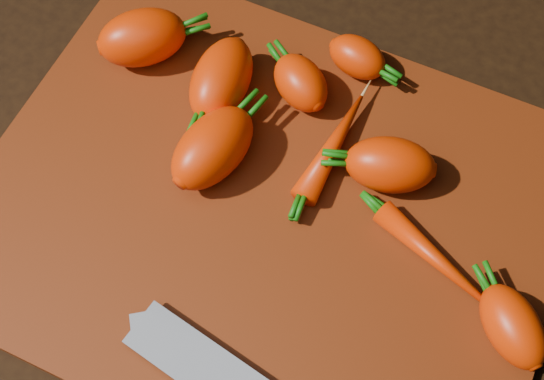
% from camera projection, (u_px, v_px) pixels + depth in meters
% --- Properties ---
extents(ground, '(2.00, 2.00, 0.01)m').
position_uv_depth(ground, '(267.00, 217.00, 0.67)').
color(ground, black).
extents(cutting_board, '(0.50, 0.40, 0.01)m').
position_uv_depth(cutting_board, '(267.00, 212.00, 0.66)').
color(cutting_board, '#591E07').
rests_on(cutting_board, ground).
extents(carrot_0, '(0.10, 0.10, 0.05)m').
position_uv_depth(carrot_0, '(142.00, 38.00, 0.70)').
color(carrot_0, '#EB2F00').
rests_on(carrot_0, cutting_board).
extents(carrot_1, '(0.08, 0.07, 0.04)m').
position_uv_depth(carrot_1, '(301.00, 83.00, 0.69)').
color(carrot_1, '#EB2F00').
rests_on(carrot_1, cutting_board).
extents(carrot_2, '(0.06, 0.09, 0.05)m').
position_uv_depth(carrot_2, '(221.00, 79.00, 0.68)').
color(carrot_2, '#EB2F00').
rests_on(carrot_2, cutting_board).
extents(carrot_3, '(0.07, 0.10, 0.05)m').
position_uv_depth(carrot_3, '(213.00, 148.00, 0.65)').
color(carrot_3, '#EB2F00').
rests_on(carrot_3, cutting_board).
extents(carrot_4, '(0.09, 0.07, 0.05)m').
position_uv_depth(carrot_4, '(390.00, 165.00, 0.65)').
color(carrot_4, '#EB2F00').
rests_on(carrot_4, cutting_board).
extents(carrot_5, '(0.06, 0.05, 0.04)m').
position_uv_depth(carrot_5, '(357.00, 57.00, 0.70)').
color(carrot_5, '#EB2F00').
rests_on(carrot_5, cutting_board).
extents(carrot_6, '(0.08, 0.08, 0.04)m').
position_uv_depth(carrot_6, '(513.00, 326.00, 0.59)').
color(carrot_6, '#EB2F00').
rests_on(carrot_6, cutting_board).
extents(carrot_7, '(0.03, 0.12, 0.02)m').
position_uv_depth(carrot_7, '(333.00, 146.00, 0.67)').
color(carrot_7, '#EB2F00').
rests_on(carrot_7, cutting_board).
extents(carrot_8, '(0.13, 0.07, 0.02)m').
position_uv_depth(carrot_8, '(438.00, 261.00, 0.62)').
color(carrot_8, '#EB2F00').
rests_on(carrot_8, cutting_board).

